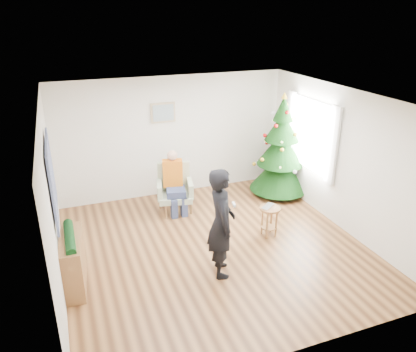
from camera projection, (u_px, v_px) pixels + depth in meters
name	position (u px, v px, depth m)	size (l,w,h in m)	color
floor	(215.00, 247.00, 7.06)	(5.00, 5.00, 0.00)	brown
ceiling	(216.00, 99.00, 6.07)	(5.00, 5.00, 0.00)	white
wall_back	(173.00, 137.00, 8.73)	(5.00, 5.00, 0.00)	silver
wall_front	(299.00, 262.00, 4.40)	(5.00, 5.00, 0.00)	silver
wall_left	(52.00, 203.00, 5.76)	(5.00, 5.00, 0.00)	silver
wall_right	(343.00, 160.00, 7.38)	(5.00, 5.00, 0.00)	silver
window_panel	(311.00, 135.00, 8.16)	(0.04, 1.30, 1.40)	white
curtains	(310.00, 135.00, 8.15)	(0.05, 1.75, 1.50)	white
christmas_tree	(281.00, 150.00, 8.75)	(1.26, 1.26, 2.28)	#3F2816
stool	(269.00, 221.00, 7.33)	(0.38, 0.38, 0.57)	brown
laptop	(270.00, 207.00, 7.22)	(0.31, 0.20, 0.02)	silver
armchair	(175.00, 194.00, 8.26)	(0.80, 0.77, 0.97)	#A0AF8D
seated_person	(174.00, 182.00, 8.10)	(0.45, 0.61, 1.28)	navy
standing_man	(221.00, 223.00, 6.08)	(0.64, 0.42, 1.74)	black
game_controller	(234.00, 204.00, 6.01)	(0.04, 0.13, 0.04)	white
console	(73.00, 262.00, 5.96)	(0.30, 1.00, 0.80)	brown
garland	(70.00, 237.00, 5.80)	(0.14, 0.14, 0.90)	black
tapestry	(52.00, 178.00, 5.93)	(0.03, 1.50, 1.15)	black
framed_picture	(163.00, 113.00, 8.43)	(0.52, 0.05, 0.42)	tan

